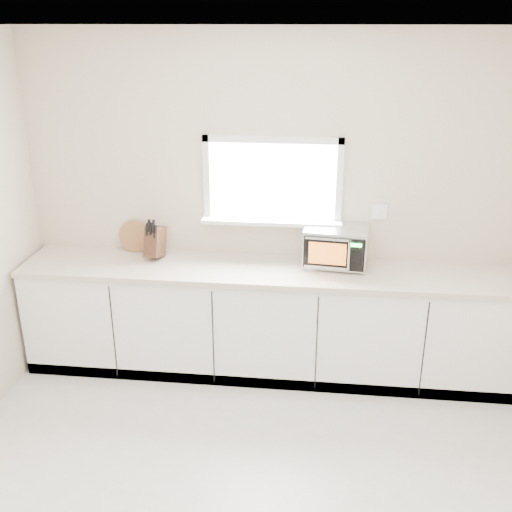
# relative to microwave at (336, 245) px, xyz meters

# --- Properties ---
(back_wall) EXTENTS (4.00, 0.17, 2.70)m
(back_wall) POSITION_rel_microwave_xyz_m (-0.52, 0.17, 0.28)
(back_wall) COLOR beige
(back_wall) RESTS_ON ground
(cabinets) EXTENTS (3.92, 0.60, 0.88)m
(cabinets) POSITION_rel_microwave_xyz_m (-0.52, -0.13, -0.64)
(cabinets) COLOR white
(cabinets) RESTS_ON ground
(countertop) EXTENTS (3.92, 0.64, 0.04)m
(countertop) POSITION_rel_microwave_xyz_m (-0.52, -0.14, -0.18)
(countertop) COLOR beige
(countertop) RESTS_ON cabinets
(microwave) EXTENTS (0.52, 0.44, 0.31)m
(microwave) POSITION_rel_microwave_xyz_m (0.00, 0.00, 0.00)
(microwave) COLOR black
(microwave) RESTS_ON countertop
(knife_block) EXTENTS (0.15, 0.26, 0.35)m
(knife_block) POSITION_rel_microwave_xyz_m (-1.45, -0.03, -0.02)
(knife_block) COLOR #482A19
(knife_block) RESTS_ON countertop
(cutting_board) EXTENTS (0.27, 0.06, 0.27)m
(cutting_board) POSITION_rel_microwave_xyz_m (-1.67, 0.11, -0.03)
(cutting_board) COLOR #945A39
(cutting_board) RESTS_ON countertop
(coffee_grinder) EXTENTS (0.15, 0.15, 0.21)m
(coffee_grinder) POSITION_rel_microwave_xyz_m (-0.19, -0.11, -0.06)
(coffee_grinder) COLOR silver
(coffee_grinder) RESTS_ON countertop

